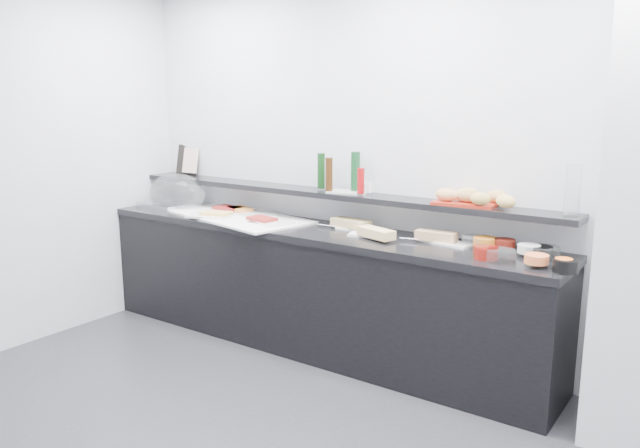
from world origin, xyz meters
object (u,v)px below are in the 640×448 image
Objects in this scene: cloche_base at (165,205)px; sandwich_plate_mid at (371,235)px; condiment_tray at (349,192)px; bread_tray at (466,203)px; framed_print at (188,160)px; carafe at (573,191)px.

sandwich_plate_mid is (2.01, 0.03, -0.01)m from cloche_base.
condiment_tray is (-0.29, 0.18, 0.25)m from sandwich_plate_mid.
bread_tray reaches higher than cloche_base.
framed_print is 0.87× the size of carafe.
condiment_tray is 1.54m from carafe.
bread_tray is 1.30× the size of carafe.
carafe reaches higher than sandwich_plate_mid.
cloche_base is 0.48m from framed_print.
framed_print reaches higher than sandwich_plate_mid.
condiment_tray is at bearing 174.45° from bread_tray.
condiment_tray is (1.72, 0.21, 0.24)m from cloche_base.
cloche_base is at bearing 165.80° from sandwich_plate_mid.
carafe is (3.25, 0.18, 0.38)m from cloche_base.
sandwich_plate_mid is 0.42m from condiment_tray.
condiment_tray is at bearing 133.82° from sandwich_plate_mid.
condiment_tray reaches higher than cloche_base.
condiment_tray is 0.88m from bread_tray.
carafe is at bearing -10.77° from bread_tray.
framed_print is (-0.04, 0.31, 0.36)m from cloche_base.
framed_print is at bearing 165.04° from condiment_tray.
framed_print is at bearing 171.51° from bread_tray.
sandwich_plate_mid is at bearing -42.71° from condiment_tray.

